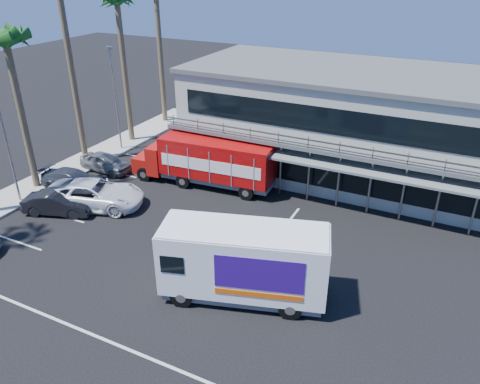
% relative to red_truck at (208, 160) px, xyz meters
% --- Properties ---
extents(ground, '(120.00, 120.00, 0.00)m').
position_rel_red_truck_xyz_m(ground, '(4.68, -8.45, -1.82)').
color(ground, black).
rests_on(ground, ground).
extents(building, '(22.40, 12.00, 7.30)m').
position_rel_red_truck_xyz_m(building, '(7.68, 6.49, 1.83)').
color(building, '#A3A89A').
rests_on(building, ground).
extents(curb_strip, '(3.00, 32.00, 0.16)m').
position_rel_red_truck_xyz_m(curb_strip, '(-10.32, -2.45, -1.74)').
color(curb_strip, '#A5A399').
rests_on(curb_strip, ground).
extents(palm_c, '(2.80, 2.80, 10.75)m').
position_rel_red_truck_xyz_m(palm_c, '(-10.22, -5.45, 7.39)').
color(palm_c, brown).
rests_on(palm_c, ground).
extents(palm_e, '(2.80, 2.80, 12.25)m').
position_rel_red_truck_xyz_m(palm_e, '(-10.02, 4.55, 8.75)').
color(palm_e, brown).
rests_on(palm_e, ground).
extents(light_pole_near, '(0.50, 0.25, 8.09)m').
position_rel_red_truck_xyz_m(light_pole_near, '(-9.52, -7.45, 2.68)').
color(light_pole_near, gray).
rests_on(light_pole_near, ground).
extents(light_pole_far, '(0.50, 0.25, 8.09)m').
position_rel_red_truck_xyz_m(light_pole_far, '(-9.52, 2.55, 2.68)').
color(light_pole_far, gray).
rests_on(light_pole_far, ground).
extents(red_truck, '(10.01, 3.09, 3.32)m').
position_rel_red_truck_xyz_m(red_truck, '(0.00, 0.00, 0.00)').
color(red_truck, '#AB130D').
rests_on(red_truck, ground).
extents(white_van, '(7.76, 4.52, 3.59)m').
position_rel_red_truck_xyz_m(white_van, '(7.23, -9.46, 0.08)').
color(white_van, white).
rests_on(white_van, ground).
extents(parked_car_b, '(4.44, 2.78, 1.38)m').
position_rel_red_truck_xyz_m(parked_car_b, '(-6.18, -7.40, -1.13)').
color(parked_car_b, black).
rests_on(parked_car_b, ground).
extents(parked_car_c, '(6.67, 4.68, 1.69)m').
position_rel_red_truck_xyz_m(parked_car_c, '(-4.82, -5.76, -0.98)').
color(parked_car_c, white).
rests_on(parked_car_c, ground).
extents(parked_car_d, '(4.71, 2.41, 1.31)m').
position_rel_red_truck_xyz_m(parked_car_d, '(-7.82, -4.45, -1.17)').
color(parked_car_d, '#313742').
rests_on(parked_car_d, ground).
extents(parked_car_e, '(4.05, 1.77, 1.36)m').
position_rel_red_truck_xyz_m(parked_car_e, '(-7.82, -1.25, -1.14)').
color(parked_car_e, slate).
rests_on(parked_car_e, ground).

